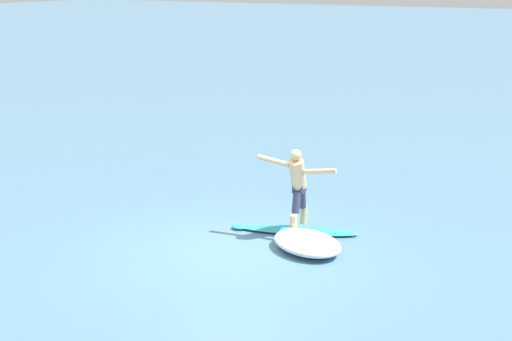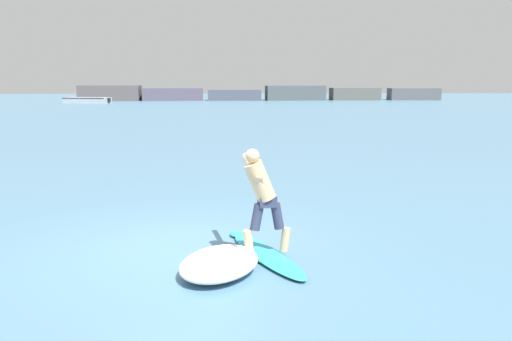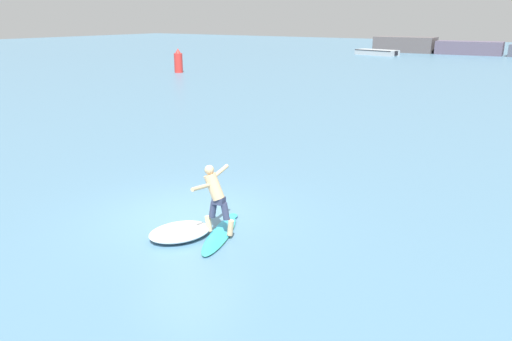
{
  "view_description": "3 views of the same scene",
  "coord_description": "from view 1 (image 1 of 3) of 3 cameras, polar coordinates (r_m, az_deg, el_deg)",
  "views": [
    {
      "loc": [
        -9.84,
        -6.58,
        4.72
      ],
      "look_at": [
        1.33,
        0.33,
        1.11
      ],
      "focal_mm": 50.0,
      "sensor_mm": 36.0,
      "label": 1
    },
    {
      "loc": [
        0.79,
        -7.77,
        2.65
      ],
      "look_at": [
        1.31,
        0.39,
        1.18
      ],
      "focal_mm": 35.0,
      "sensor_mm": 36.0,
      "label": 2
    },
    {
      "loc": [
        7.95,
        -8.8,
        4.84
      ],
      "look_at": [
        1.21,
        1.23,
        1.09
      ],
      "focal_mm": 35.0,
      "sensor_mm": 36.0,
      "label": 3
    }
  ],
  "objects": [
    {
      "name": "wave_foam_at_tail",
      "position": [
        12.72,
        4.11,
        -5.79
      ],
      "size": [
        1.52,
        1.73,
        0.28
      ],
      "color": "white",
      "rests_on": "ground"
    },
    {
      "name": "surfer",
      "position": [
        13.21,
        3.37,
        -0.95
      ],
      "size": [
        0.75,
        1.52,
        1.6
      ],
      "color": "tan",
      "rests_on": "surfboard"
    },
    {
      "name": "surfboard",
      "position": [
        13.6,
        3.26,
        -4.79
      ],
      "size": [
        1.26,
        2.39,
        0.22
      ],
      "color": "#2C98C0",
      "rests_on": "ground"
    },
    {
      "name": "ground_plane",
      "position": [
        12.75,
        -1.88,
        -6.4
      ],
      "size": [
        200.0,
        200.0,
        0.0
      ],
      "primitive_type": "plane",
      "color": "teal"
    }
  ]
}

